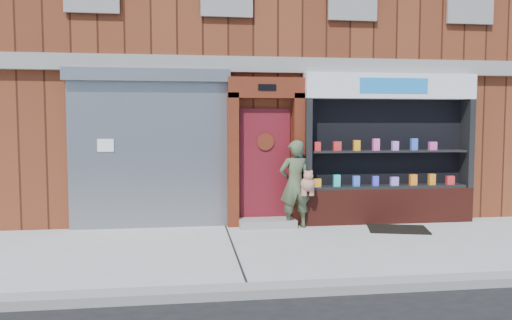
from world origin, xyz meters
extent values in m
plane|color=#9E9E99|center=(0.00, 0.00, 0.00)|extent=(80.00, 80.00, 0.00)
cube|color=gray|center=(0.00, -2.15, 0.06)|extent=(60.00, 0.30, 0.12)
cube|color=#602916|center=(0.00, 6.00, 4.00)|extent=(12.00, 8.00, 8.00)
cube|color=gray|center=(0.00, 1.92, 3.15)|extent=(12.00, 0.16, 0.30)
cube|color=gray|center=(-3.00, 1.94, 1.40)|extent=(3.00, 0.10, 2.80)
cube|color=slate|center=(-3.00, 1.88, 2.92)|extent=(3.10, 0.30, 0.24)
cube|color=white|center=(-3.80, 1.88, 1.60)|extent=(0.30, 0.01, 0.24)
cube|color=#501B0D|center=(-1.40, 1.86, 1.30)|extent=(0.22, 0.28, 2.60)
cube|color=#501B0D|center=(-0.10, 1.86, 1.30)|extent=(0.22, 0.28, 2.60)
cube|color=#501B0D|center=(-0.75, 1.86, 2.70)|extent=(1.50, 0.28, 0.40)
cube|color=black|center=(-0.75, 1.71, 2.70)|extent=(0.35, 0.01, 0.12)
cube|color=maroon|center=(-0.75, 1.97, 1.20)|extent=(1.00, 0.06, 2.20)
cylinder|color=black|center=(-0.75, 1.93, 1.65)|extent=(0.28, 0.02, 0.28)
cylinder|color=#501B0D|center=(-0.75, 1.92, 1.65)|extent=(0.34, 0.02, 0.34)
cube|color=gray|center=(-0.75, 1.70, 0.07)|extent=(1.10, 0.55, 0.15)
cube|color=slate|center=(-0.10, 1.71, 1.40)|extent=(0.10, 0.02, 0.18)
cube|color=#511B13|center=(1.75, 1.80, 0.35)|extent=(3.50, 0.40, 0.70)
cube|color=black|center=(0.06, 1.80, 1.60)|extent=(0.12, 0.40, 1.80)
cube|color=black|center=(3.44, 1.80, 1.60)|extent=(0.12, 0.40, 1.80)
cube|color=black|center=(1.75, 1.99, 1.60)|extent=(3.30, 0.03, 1.80)
cube|color=black|center=(1.75, 1.80, 0.73)|extent=(3.20, 0.36, 0.06)
cube|color=black|center=(1.75, 1.80, 1.45)|extent=(3.20, 0.36, 0.04)
cube|color=white|center=(1.75, 1.80, 2.75)|extent=(3.50, 0.40, 0.50)
cube|color=#1871BA|center=(1.75, 1.59, 2.75)|extent=(1.40, 0.01, 0.30)
cube|color=orange|center=(0.25, 1.72, 0.84)|extent=(0.15, 0.09, 0.16)
cube|color=#25BABB|center=(0.65, 1.72, 0.88)|extent=(0.13, 0.09, 0.24)
cube|color=blue|center=(1.05, 1.72, 0.86)|extent=(0.13, 0.09, 0.21)
cube|color=#4342E0|center=(1.45, 1.72, 0.86)|extent=(0.12, 0.09, 0.20)
cube|color=#9B79DA|center=(1.85, 1.72, 0.85)|extent=(0.16, 0.09, 0.18)
cube|color=orange|center=(2.25, 1.72, 0.87)|extent=(0.14, 0.09, 0.22)
cube|color=orange|center=(2.65, 1.72, 0.87)|extent=(0.13, 0.09, 0.22)
cube|color=red|center=(3.05, 1.72, 0.85)|extent=(0.16, 0.09, 0.18)
cube|color=red|center=(0.25, 1.72, 1.56)|extent=(0.12, 0.09, 0.18)
cube|color=red|center=(0.65, 1.72, 1.56)|extent=(0.15, 0.09, 0.19)
cube|color=orange|center=(1.05, 1.72, 1.57)|extent=(0.13, 0.09, 0.21)
cube|color=#F953A4|center=(1.45, 1.72, 1.59)|extent=(0.13, 0.09, 0.24)
cube|color=#BD7DE1|center=(1.85, 1.72, 1.56)|extent=(0.13, 0.09, 0.19)
cube|color=blue|center=(2.25, 1.72, 1.59)|extent=(0.13, 0.09, 0.24)
cube|color=#DD4999|center=(2.65, 1.72, 1.55)|extent=(0.15, 0.09, 0.17)
imported|color=#465236|center=(-0.23, 1.55, 0.85)|extent=(0.66, 0.47, 1.69)
sphere|color=#A56B52|center=(-0.02, 1.38, 0.86)|extent=(0.27, 0.27, 0.27)
sphere|color=#A56B52|center=(-0.02, 1.34, 1.02)|extent=(0.18, 0.18, 0.18)
sphere|color=#A56B52|center=(-0.07, 1.34, 1.10)|extent=(0.06, 0.06, 0.06)
sphere|color=#A56B52|center=(0.04, 1.34, 1.10)|extent=(0.06, 0.06, 0.06)
cylinder|color=#A56B52|center=(-0.11, 1.38, 0.72)|extent=(0.06, 0.06, 0.16)
cylinder|color=#A56B52|center=(0.07, 1.38, 0.72)|extent=(0.06, 0.06, 0.16)
cylinder|color=#A56B52|center=(-0.07, 1.37, 0.72)|extent=(0.06, 0.06, 0.16)
cylinder|color=#A56B52|center=(0.04, 1.37, 0.72)|extent=(0.06, 0.06, 0.16)
cube|color=black|center=(1.66, 1.08, 0.01)|extent=(1.25, 1.02, 0.03)
camera|label=1|loc=(-2.28, -7.78, 2.02)|focal=35.00mm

